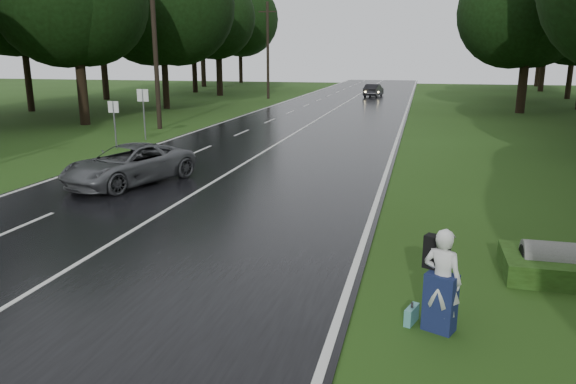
% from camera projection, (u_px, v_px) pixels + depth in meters
% --- Properties ---
extents(ground, '(160.00, 160.00, 0.00)m').
position_uv_depth(ground, '(76.00, 266.00, 11.52)').
color(ground, '#254715').
rests_on(ground, ground).
extents(road, '(12.00, 140.00, 0.04)m').
position_uv_depth(road, '(292.00, 135.00, 30.34)').
color(road, black).
rests_on(road, ground).
extents(lane_center, '(0.12, 140.00, 0.01)m').
position_uv_depth(lane_center, '(292.00, 134.00, 30.34)').
color(lane_center, silver).
rests_on(lane_center, road).
extents(grey_car, '(3.71, 5.28, 1.34)m').
position_uv_depth(grey_car, '(129.00, 164.00, 18.65)').
color(grey_car, '#4F5154').
rests_on(grey_car, road).
extents(far_car, '(1.91, 4.20, 1.34)m').
position_uv_depth(far_car, '(374.00, 90.00, 57.88)').
color(far_car, black).
rests_on(far_car, road).
extents(hitchhiker, '(0.75, 0.73, 1.74)m').
position_uv_depth(hitchhiker, '(441.00, 284.00, 8.69)').
color(hitchhiker, silver).
rests_on(hitchhiker, ground).
extents(suitcase, '(0.25, 0.43, 0.29)m').
position_uv_depth(suitcase, '(412.00, 315.00, 9.06)').
color(suitcase, teal).
rests_on(suitcase, ground).
extents(culvert, '(1.49, 0.74, 0.74)m').
position_uv_depth(culvert, '(559.00, 277.00, 10.95)').
color(culvert, slate).
rests_on(culvert, ground).
extents(utility_pole_mid, '(1.80, 0.28, 9.26)m').
position_uv_depth(utility_pole_mid, '(160.00, 129.00, 32.99)').
color(utility_pole_mid, black).
rests_on(utility_pole_mid, ground).
extents(utility_pole_far, '(1.80, 0.28, 9.50)m').
position_uv_depth(utility_pole_far, '(268.00, 99.00, 55.81)').
color(utility_pole_far, black).
rests_on(utility_pole_far, ground).
extents(road_sign_a, '(0.54, 0.10, 2.27)m').
position_uv_depth(road_sign_a, '(117.00, 149.00, 26.02)').
color(road_sign_a, white).
rests_on(road_sign_a, ground).
extents(road_sign_b, '(0.64, 0.10, 2.65)m').
position_uv_depth(road_sign_b, '(146.00, 140.00, 28.72)').
color(road_sign_b, white).
rests_on(road_sign_b, ground).
extents(tree_left_d, '(8.82, 8.82, 13.78)m').
position_uv_depth(tree_left_d, '(86.00, 125.00, 34.97)').
color(tree_left_d, black).
rests_on(tree_left_d, ground).
extents(tree_left_e, '(8.97, 8.97, 14.01)m').
position_uv_depth(tree_left_e, '(167.00, 109.00, 45.48)').
color(tree_left_e, black).
rests_on(tree_left_e, ground).
extents(tree_left_f, '(9.49, 9.49, 14.83)m').
position_uv_depth(tree_left_f, '(220.00, 96.00, 59.99)').
color(tree_left_f, black).
rests_on(tree_left_f, ground).
extents(tree_right_e, '(8.36, 8.36, 13.07)m').
position_uv_depth(tree_right_e, '(520.00, 113.00, 41.97)').
color(tree_right_e, black).
rests_on(tree_right_e, ground).
extents(tree_right_f, '(8.47, 8.47, 13.24)m').
position_uv_depth(tree_right_f, '(522.00, 101.00, 53.09)').
color(tree_right_f, black).
rests_on(tree_right_f, ground).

